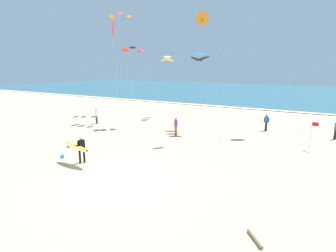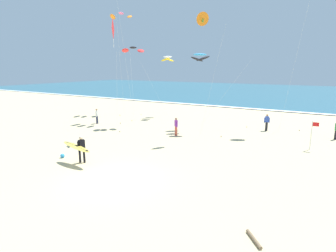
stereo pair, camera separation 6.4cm
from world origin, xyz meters
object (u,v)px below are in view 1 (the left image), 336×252
object	(u,v)px
bystander_white_top	(96,116)
kite_arc_ivory_near	(167,59)
beach_ball	(62,156)
surfer_lead	(79,147)
bystander_blue_top	(266,122)
kite_arc_cobalt_distant	(200,58)
kite_arc_charcoal_close	(133,50)
kite_diamond_scarlet_outer	(113,32)
kite_arc_rose_far	(121,16)
lifeguard_flag	(312,133)
bystander_green_top	(336,130)
kite_delta_amber_high	(202,20)
driftwood_log	(255,239)
bystander_purple_top	(176,127)

from	to	relation	value
bystander_white_top	kite_arc_ivory_near	bearing A→B (deg)	61.13
kite_arc_ivory_near	beach_ball	size ratio (longest dim) A/B	25.47
surfer_lead	bystander_blue_top	xyz separation A→B (m)	(8.12, 15.11, -0.24)
kite_arc_cobalt_distant	beach_ball	distance (m)	14.51
kite_arc_charcoal_close	kite_diamond_scarlet_outer	world-z (taller)	kite_diamond_scarlet_outer
kite_arc_rose_far	lifeguard_flag	world-z (taller)	kite_arc_rose_far
kite_arc_charcoal_close	bystander_blue_top	world-z (taller)	kite_arc_charcoal_close
kite_diamond_scarlet_outer	bystander_green_top	world-z (taller)	kite_diamond_scarlet_outer
surfer_lead	kite_delta_amber_high	xyz separation A→B (m)	(3.99, 9.11, 8.31)
bystander_white_top	driftwood_log	bearing A→B (deg)	-31.59
kite_arc_rose_far	beach_ball	distance (m)	21.99
kite_delta_amber_high	driftwood_log	bearing A→B (deg)	-57.87
kite_diamond_scarlet_outer	surfer_lead	bearing A→B (deg)	-69.78
kite_arc_ivory_near	beach_ball	bearing A→B (deg)	-83.35
lifeguard_flag	bystander_blue_top	bearing A→B (deg)	130.75
kite_delta_amber_high	bystander_green_top	xyz separation A→B (m)	(9.70, 5.67, -8.55)
kite_arc_ivory_near	bystander_blue_top	world-z (taller)	kite_arc_ivory_near
bystander_blue_top	driftwood_log	xyz separation A→B (m)	(3.03, -17.42, -0.75)
kite_arc_charcoal_close	driftwood_log	bearing A→B (deg)	-40.81
bystander_blue_top	beach_ball	size ratio (longest dim) A/B	5.68
beach_ball	driftwood_log	size ratio (longest dim) A/B	0.28
bystander_green_top	beach_ball	distance (m)	21.33
kite_arc_cobalt_distant	kite_diamond_scarlet_outer	world-z (taller)	kite_diamond_scarlet_outer
lifeguard_flag	kite_arc_cobalt_distant	bearing A→B (deg)	168.87
kite_arc_rose_far	surfer_lead	bearing A→B (deg)	-58.44
kite_arc_charcoal_close	beach_ball	distance (m)	13.02
kite_arc_ivory_near	bystander_purple_top	bearing A→B (deg)	-54.84
kite_delta_amber_high	beach_ball	distance (m)	14.10
bystander_green_top	beach_ball	xyz separation A→B (m)	(-15.53, -14.60, -0.67)
kite_arc_rose_far	bystander_purple_top	xyz separation A→B (m)	(11.95, -7.47, -11.23)
kite_delta_amber_high	lifeguard_flag	world-z (taller)	kite_delta_amber_high
kite_arc_rose_far	bystander_blue_top	world-z (taller)	kite_arc_rose_far
bystander_purple_top	lifeguard_flag	bearing A→B (deg)	7.18
kite_arc_charcoal_close	lifeguard_flag	world-z (taller)	kite_arc_charcoal_close
kite_arc_rose_far	kite_diamond_scarlet_outer	world-z (taller)	kite_arc_rose_far
beach_ball	lifeguard_flag	bearing A→B (deg)	36.46
lifeguard_flag	surfer_lead	bearing A→B (deg)	-139.11
kite_arc_ivory_near	driftwood_log	distance (m)	25.36
surfer_lead	bystander_blue_top	size ratio (longest dim) A/B	1.58
kite_diamond_scarlet_outer	kite_arc_rose_far	bearing A→B (deg)	127.06
surfer_lead	kite_delta_amber_high	size ratio (longest dim) A/B	0.25
kite_delta_amber_high	kite_diamond_scarlet_outer	xyz separation A→B (m)	(-6.22, -3.04, -0.78)
bystander_blue_top	beach_ball	distance (m)	17.97
surfer_lead	lifeguard_flag	size ratio (longest dim) A/B	1.19
kite_arc_ivory_near	beach_ball	xyz separation A→B (m)	(1.96, -16.85, -6.67)
kite_delta_amber_high	kite_diamond_scarlet_outer	distance (m)	6.97
bystander_blue_top	bystander_purple_top	xyz separation A→B (m)	(-6.40, -5.93, 0.00)
kite_arc_cobalt_distant	bystander_green_top	xyz separation A→B (m)	(11.30, 2.38, -5.90)
kite_delta_amber_high	beach_ball	size ratio (longest dim) A/B	35.47
bystander_green_top	driftwood_log	distance (m)	17.29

